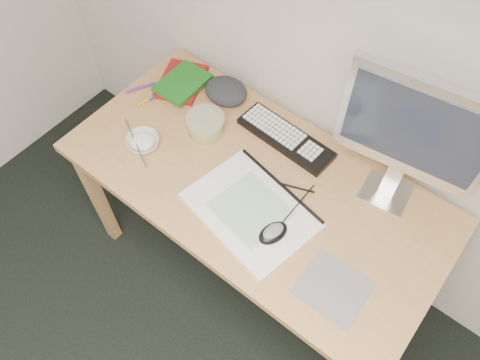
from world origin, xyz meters
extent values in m
plane|color=silver|center=(0.00, 1.80, 1.30)|extent=(3.60, 0.00, 3.60)
cube|color=tan|center=(-0.98, 1.13, 0.36)|extent=(0.05, 0.05, 0.71)
cube|color=tan|center=(-0.98, 1.73, 0.36)|extent=(0.05, 0.05, 0.71)
cube|color=tan|center=(0.32, 1.73, 0.36)|extent=(0.05, 0.05, 0.71)
cube|color=tan|center=(-0.33, 1.43, 0.73)|extent=(1.40, 0.70, 0.03)
cube|color=gray|center=(0.11, 1.26, 0.75)|extent=(0.21, 0.19, 0.00)
cube|color=silver|center=(-0.27, 1.32, 0.76)|extent=(0.47, 0.38, 0.01)
cube|color=black|center=(-0.35, 1.65, 0.76)|extent=(0.40, 0.15, 0.02)
cube|color=silver|center=(0.06, 1.67, 0.75)|extent=(0.18, 0.16, 0.01)
cube|color=silver|center=(0.06, 1.67, 0.83)|extent=(0.05, 0.02, 0.15)
cube|color=silver|center=(0.06, 1.67, 1.10)|extent=(0.46, 0.09, 0.37)
cube|color=black|center=(0.06, 1.67, 1.11)|extent=(0.41, 0.06, 0.29)
ellipsoid|color=black|center=(-0.15, 1.29, 0.78)|extent=(0.09, 0.12, 0.04)
imported|color=white|center=(-0.76, 1.29, 0.77)|extent=(0.16, 0.16, 0.04)
cylinder|color=silver|center=(-0.77, 1.27, 0.79)|extent=(0.23, 0.12, 0.02)
cylinder|color=#E0D24F|center=(-0.62, 1.50, 0.79)|extent=(0.19, 0.19, 0.07)
cube|color=maroon|center=(-0.87, 1.63, 0.76)|extent=(0.24, 0.27, 0.02)
cube|color=#1A681A|center=(-0.85, 1.61, 0.78)|extent=(0.16, 0.21, 0.02)
ellipsoid|color=#292C32|center=(-0.68, 1.68, 0.78)|extent=(0.18, 0.16, 0.06)
cylinder|color=pink|center=(-0.31, 1.52, 0.75)|extent=(0.16, 0.08, 0.01)
cylinder|color=tan|center=(-0.36, 1.45, 0.75)|extent=(0.13, 0.15, 0.01)
cylinder|color=black|center=(-0.23, 1.48, 0.75)|extent=(0.19, 0.08, 0.01)
cylinder|color=#1D369D|center=(-0.90, 1.54, 0.76)|extent=(0.03, 0.12, 0.01)
cylinder|color=orange|center=(-0.91, 1.49, 0.76)|extent=(0.04, 0.14, 0.01)
cylinder|color=#5E258A|center=(-0.98, 1.50, 0.76)|extent=(0.07, 0.12, 0.01)
camera|label=1|loc=(0.21, 0.67, 2.15)|focal=35.00mm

